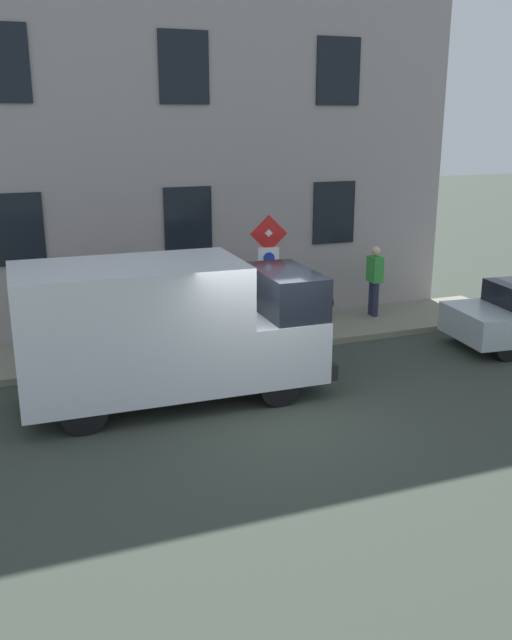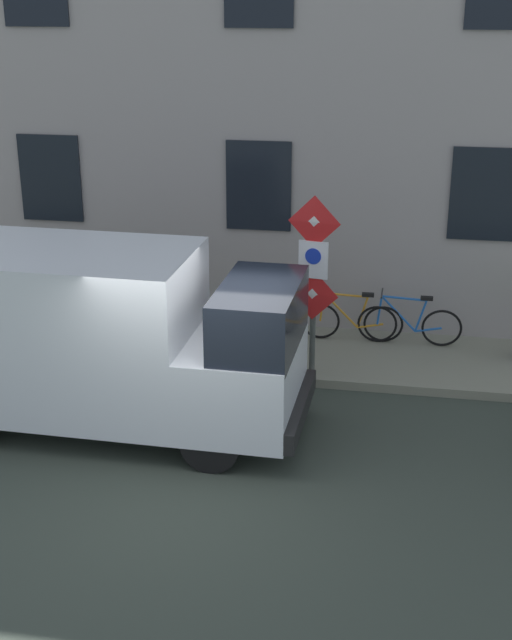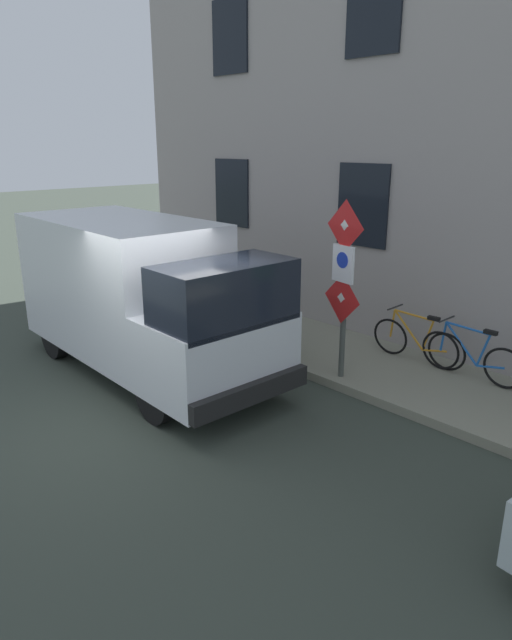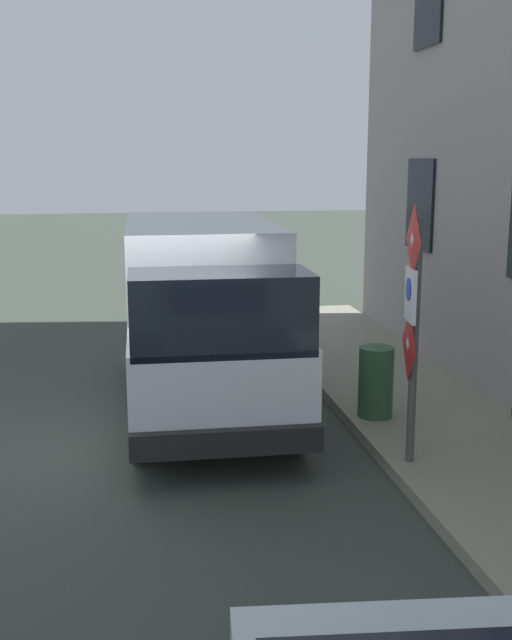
# 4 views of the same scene
# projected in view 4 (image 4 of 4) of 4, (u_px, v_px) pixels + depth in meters

# --- Properties ---
(ground_plane) EXTENTS (80.00, 80.00, 0.00)m
(ground_plane) POSITION_uv_depth(u_px,v_px,m) (154.00, 449.00, 9.15)
(ground_plane) COLOR #333B33
(sidewalk_slab) EXTENTS (2.20, 15.36, 0.14)m
(sidewalk_slab) POSITION_uv_depth(u_px,v_px,m) (440.00, 426.00, 9.74)
(sidewalk_slab) COLOR gray
(sidewalk_slab) RESTS_ON ground_plane
(sign_post_stacked) EXTENTS (0.19, 0.56, 2.66)m
(sign_post_stacked) POSITION_uv_depth(u_px,v_px,m) (411.00, 311.00, 8.11)
(sign_post_stacked) COLOR #474C47
(sign_post_stacked) RESTS_ON sidewalk_slab
(delivery_van) EXTENTS (2.11, 5.37, 2.50)m
(delivery_van) POSITION_uv_depth(u_px,v_px,m) (204.00, 312.00, 10.46)
(delivery_van) COLOR silver
(delivery_van) RESTS_ON ground_plane
(litter_bin) EXTENTS (0.44, 0.44, 0.90)m
(litter_bin) POSITION_uv_depth(u_px,v_px,m) (376.00, 382.00, 9.81)
(litter_bin) COLOR #2D5133
(litter_bin) RESTS_ON sidewalk_slab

